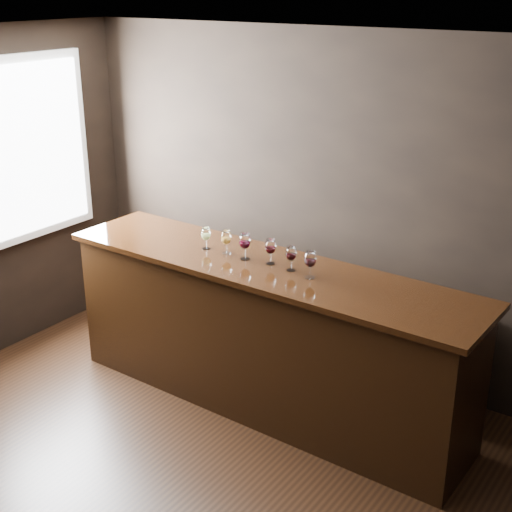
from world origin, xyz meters
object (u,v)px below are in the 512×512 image
Objects in this scene: glass_amber at (226,238)px; glass_red_b at (270,247)px; bar_counter at (265,339)px; back_bar_shelf at (339,333)px; glass_white at (206,234)px; glass_red_a at (245,242)px; glass_red_c at (291,254)px; glass_red_d at (310,260)px.

glass_red_b is (0.39, 0.02, 0.00)m from glass_amber.
bar_counter is 0.76m from back_bar_shelf.
glass_white is (-0.84, -0.68, 0.89)m from back_bar_shelf.
back_bar_shelf is 1.40m from glass_white.
glass_red_a is (-0.19, 0.01, 0.75)m from bar_counter.
bar_counter is 17.39× the size of glass_red_c.
glass_red_c is at bearing 0.14° from glass_white.
glass_amber is at bearing 1.98° from glass_white.
glass_red_d reaches higher than glass_white.
glass_red_c is at bearing 167.92° from glass_red_d.
glass_red_a is at bearing -178.79° from glass_red_c.
glass_red_c is at bearing -0.46° from glass_amber.
glass_amber is at bearing 179.54° from glass_red_c.
glass_red_d is at bearing -12.08° from glass_red_c.
bar_counter is 0.77m from glass_red_a.
glass_white is 0.96m from glass_red_d.
glass_red_d is at bearing -2.31° from bar_counter.
glass_red_b is (-0.26, -0.65, 0.91)m from back_bar_shelf.
bar_counter is at bearing -3.12° from glass_amber.
bar_counter is 17.34× the size of glass_amber.
glass_amber is 1.00× the size of glass_red_c.
glass_amber is at bearing -134.06° from back_bar_shelf.
glass_red_c reaches higher than bar_counter.
glass_red_a is at bearing 177.01° from glass_red_d.
back_bar_shelf is at bearing 38.88° from glass_white.
bar_counter is 0.92m from glass_white.
glass_white is 0.92× the size of glass_red_b.
back_bar_shelf is at bearing 68.39° from glass_red_b.
glass_red_a reaches higher than glass_red_c.
bar_counter reaches higher than back_bar_shelf.
glass_red_c is (-0.07, -0.67, 0.90)m from back_bar_shelf.
glass_amber is at bearing -177.21° from glass_red_b.
glass_red_d reaches higher than glass_amber.
glass_red_c is at bearing 5.25° from bar_counter.
glass_white is 0.86× the size of glass_red_a.
glass_red_a is at bearing -1.00° from glass_white.
glass_white is at bearing -177.48° from glass_red_b.
glass_red_a reaches higher than glass_amber.
glass_red_b reaches higher than back_bar_shelf.
glass_amber is at bearing 175.90° from glass_red_a.
bar_counter is at bearing 176.61° from glass_red_d.
glass_red_b reaches higher than glass_red_c.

